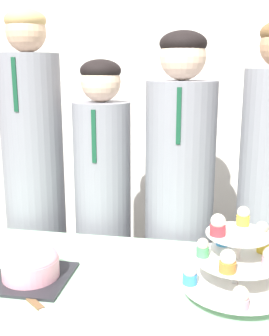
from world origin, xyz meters
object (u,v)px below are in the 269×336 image
at_px(cupcake_stand, 237,261).
at_px(student_0, 36,200).
at_px(round_cake, 30,264).
at_px(cake_knife, 43,310).
at_px(student_1, 103,224).
at_px(student_2, 179,219).
at_px(student_3, 269,221).

distance_m(cupcake_stand, student_0, 1.07).
bearing_deg(cupcake_stand, round_cake, -179.09).
relative_size(cake_knife, student_1, 0.15).
bearing_deg(round_cake, student_2, 54.00).
xyz_separation_m(student_1, student_3, (0.73, 0.00, 0.06)).
relative_size(round_cake, cake_knife, 1.20).
distance_m(cake_knife, student_2, 0.84).
bearing_deg(student_3, student_2, 180.00).
xyz_separation_m(round_cake, cupcake_stand, (0.65, 0.01, 0.06)).
bearing_deg(student_3, cake_knife, -132.80).
height_order(cupcake_stand, student_2, student_2).
bearing_deg(student_1, student_2, 0.00).
xyz_separation_m(student_2, student_3, (0.39, -0.00, 0.02)).
height_order(round_cake, student_2, student_2).
distance_m(cake_knife, cupcake_stand, 0.58).
bearing_deg(cake_knife, student_1, 130.46).
distance_m(round_cake, cake_knife, 0.21).
xyz_separation_m(round_cake, student_3, (0.82, 0.60, -0.02)).
relative_size(round_cake, student_1, 0.17).
bearing_deg(round_cake, cupcake_stand, 0.91).
xyz_separation_m(cupcake_stand, student_1, (-0.56, 0.59, -0.14)).
bearing_deg(cake_knife, cupcake_stand, 57.49).
bearing_deg(cupcake_stand, cake_knife, -161.60).
distance_m(student_0, student_1, 0.34).
height_order(round_cake, cake_knife, round_cake).
bearing_deg(round_cake, student_3, 36.16).
relative_size(student_0, student_1, 1.15).
xyz_separation_m(student_0, student_3, (1.06, -0.00, -0.03)).
xyz_separation_m(cupcake_stand, student_3, (0.17, 0.59, -0.08)).
xyz_separation_m(student_0, student_1, (0.33, -0.00, -0.10)).
distance_m(cake_knife, student_0, 0.85).
height_order(student_1, student_2, student_2).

